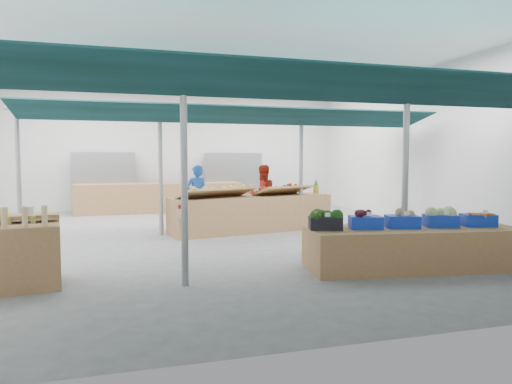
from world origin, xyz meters
TOP-DOWN VIEW (x-y plane):
  - floor at (0.00, 0.00)m, footprint 13.00×13.00m
  - hall at (0.00, 1.44)m, footprint 13.00×13.00m
  - pole_grid at (0.75, -1.75)m, footprint 10.00×4.60m
  - awnings at (0.75, -1.75)m, footprint 9.50×7.08m
  - back_shelving_left at (-2.50, 6.00)m, footprint 2.00×0.50m
  - back_shelving_right at (2.00, 6.00)m, footprint 2.00×0.50m
  - veg_counter at (2.70, -3.96)m, footprint 3.55×1.60m
  - fruit_counter at (1.20, 0.48)m, footprint 4.18×1.77m
  - far_counter at (-0.69, 5.37)m, footprint 5.46×1.20m
  - crate_stack at (4.99, -2.74)m, footprint 0.60×0.49m
  - vendor_left at (0.00, 1.58)m, footprint 0.66×0.50m
  - vendor_right at (1.80, 1.58)m, footprint 0.90×0.76m
  - crate_broccoli at (1.24, -3.75)m, footprint 0.58×0.47m
  - crate_beets at (1.90, -3.85)m, footprint 0.58×0.47m
  - crate_celeriac at (2.51, -3.93)m, footprint 0.58×0.47m
  - crate_cabbage at (3.17, -4.02)m, footprint 0.58×0.47m
  - crate_carrots at (3.83, -4.11)m, footprint 0.58×0.47m
  - sparrow at (1.07, -3.85)m, footprint 0.12×0.09m
  - pole_ribbon at (-1.02, -3.87)m, footprint 0.12×0.12m
  - apple_heap_yellow at (0.27, 0.19)m, footprint 2.02×1.39m
  - apple_heap_red at (2.03, 0.55)m, footprint 1.65×1.24m
  - pineapple at (3.03, 0.75)m, footprint 0.14×0.14m

SIDE VIEW (x-z plane):
  - floor at x=0.00m, z-range 0.00..0.00m
  - crate_stack at x=4.99m, z-range 0.00..0.63m
  - veg_counter at x=2.70m, z-range 0.00..0.67m
  - fruit_counter at x=1.20m, z-range 0.00..0.87m
  - far_counter at x=-0.69m, z-range 0.00..0.98m
  - crate_carrots at x=3.83m, z-range 0.63..0.92m
  - crate_beets at x=1.90m, z-range 0.65..0.94m
  - crate_celeriac at x=2.51m, z-range 0.65..0.97m
  - vendor_left at x=0.00m, z-range 0.00..1.63m
  - vendor_right at x=1.80m, z-range 0.00..1.63m
  - crate_broccoli at x=1.24m, z-range 0.65..1.00m
  - crate_cabbage at x=3.17m, z-range 0.65..1.00m
  - sparrow at x=1.07m, z-range 0.86..0.97m
  - back_shelving_left at x=-2.50m, z-range 0.00..2.00m
  - back_shelving_right at x=2.00m, z-range 0.00..2.00m
  - apple_heap_yellow at x=0.27m, z-range 0.90..1.17m
  - apple_heap_red at x=2.03m, z-range 0.90..1.17m
  - pineapple at x=3.03m, z-range 0.86..1.25m
  - pole_ribbon at x=-1.02m, z-range 0.94..1.22m
  - pole_grid at x=0.75m, z-range 0.31..3.31m
  - hall at x=0.00m, z-range -3.85..9.15m
  - awnings at x=0.75m, z-range 2.63..2.93m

